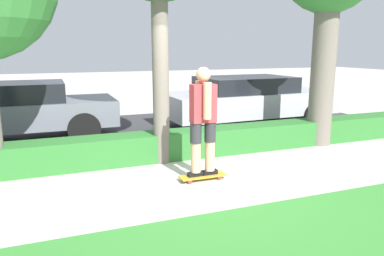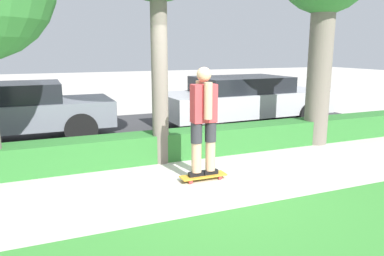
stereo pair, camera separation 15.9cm
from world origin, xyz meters
TOP-DOWN VIEW (x-y plane):
  - ground_plane at (0.00, 0.00)m, footprint 60.00×60.00m
  - street_asphalt at (0.00, 4.20)m, footprint 13.80×5.00m
  - hedge_row at (0.00, 1.60)m, footprint 13.80×0.60m
  - skateboard at (0.06, 0.21)m, footprint 0.77×0.24m
  - skater_person at (0.06, 0.21)m, footprint 0.51×0.45m
  - parked_car_front at (-2.82, 4.08)m, footprint 4.18×1.79m
  - parked_car_middle at (3.00, 3.95)m, footprint 4.84×2.08m

SIDE VIEW (x-z plane):
  - ground_plane at x=0.00m, z-range 0.00..0.00m
  - street_asphalt at x=0.00m, z-range 0.00..0.01m
  - skateboard at x=0.06m, z-range 0.03..0.11m
  - hedge_row at x=0.00m, z-range 0.00..0.52m
  - parked_car_middle at x=3.00m, z-range 0.05..1.40m
  - parked_car_front at x=-2.82m, z-range 0.07..1.42m
  - skater_person at x=0.06m, z-range 0.14..1.88m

